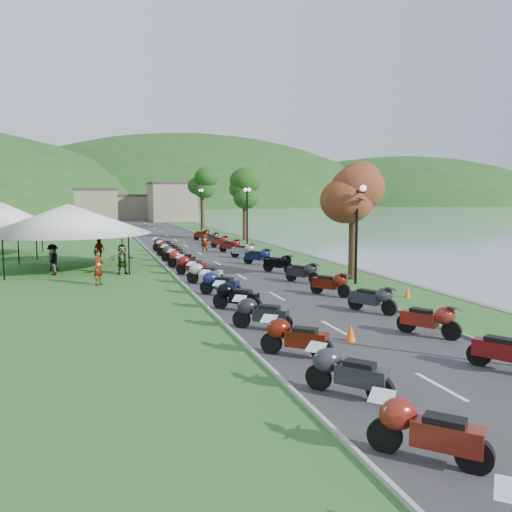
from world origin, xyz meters
TOP-DOWN VIEW (x-y plane):
  - road at (0.00, 40.00)m, footprint 7.00×120.00m
  - hills_backdrop at (0.00, 200.00)m, footprint 360.00×120.00m
  - far_building at (-2.00, 85.00)m, footprint 18.00×16.00m
  - moto_row_left at (-2.50, 15.25)m, footprint 2.60×43.84m
  - moto_row_right at (2.40, 22.78)m, footprint 2.60×46.40m
  - vendor_tent_main at (-9.20, 27.95)m, footprint 6.57×6.57m
  - vendor_tent_side at (-14.11, 36.33)m, footprint 5.01×5.01m
  - tree_lakeside at (5.52, 19.40)m, footprint 2.64×2.64m
  - pedestrian_a at (-7.64, 21.58)m, footprint 0.77×0.82m
  - pedestrian_b at (-10.20, 27.73)m, footprint 0.83×0.58m
  - pedestrian_c at (-10.06, 25.75)m, footprint 0.70×1.22m
  - traffic_cone_near at (-0.22, 8.30)m, footprint 0.36×0.36m

SIDE VIEW (x-z plane):
  - hills_backdrop at x=0.00m, z-range -38.00..38.00m
  - pedestrian_a at x=-7.64m, z-range -0.90..0.90m
  - pedestrian_b at x=-10.20m, z-range -0.77..0.77m
  - pedestrian_c at x=-10.06m, z-range -0.89..0.89m
  - road at x=0.00m, z-range 0.00..0.02m
  - traffic_cone_near at x=-0.22m, z-range 0.00..0.56m
  - moto_row_left at x=-2.50m, z-range 0.00..1.10m
  - moto_row_right at x=2.40m, z-range 0.00..1.10m
  - vendor_tent_main at x=-9.20m, z-range 0.00..4.00m
  - vendor_tent_side at x=-14.11m, z-range 0.00..4.00m
  - far_building at x=-2.00m, z-range 0.00..5.00m
  - tree_lakeside at x=5.52m, z-range 0.00..7.33m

